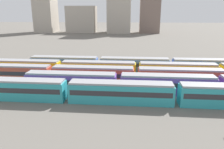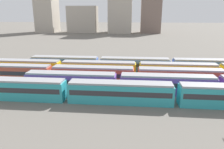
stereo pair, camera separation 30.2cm
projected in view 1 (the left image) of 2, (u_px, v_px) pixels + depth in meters
name	position (u px, v px, depth m)	size (l,w,h in m)	color
ground_plane	(66.00, 82.00, 48.99)	(600.00, 600.00, 0.00)	#666059
train_track_2	(180.00, 77.00, 46.32)	(93.60, 3.06, 3.75)	#BC4C38
train_track_3	(177.00, 71.00, 51.26)	(93.60, 3.06, 3.75)	yellow
distant_building_1	(82.00, 19.00, 167.87)	(22.04, 14.77, 19.83)	#B2A899
distant_building_2	(119.00, 6.00, 162.68)	(17.19, 21.72, 39.29)	#B2A899
distant_building_3	(150.00, 12.00, 161.87)	(14.58, 12.86, 31.05)	#7A665B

